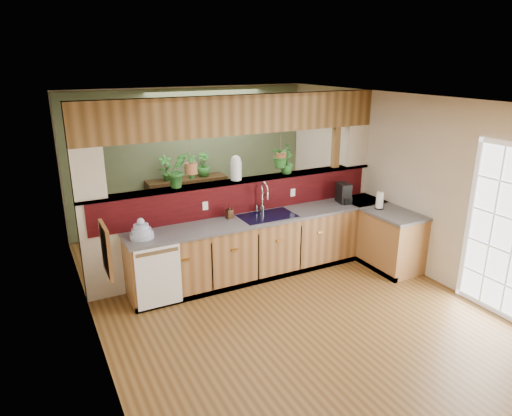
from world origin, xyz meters
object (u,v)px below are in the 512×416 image
paper_towel (380,201)px  glass_jar (236,168)px  coffee_maker (344,194)px  dish_stack (142,232)px  soap_dispenser (229,212)px  shelving_console (188,204)px  faucet (263,196)px

paper_towel → glass_jar: size_ratio=0.76×
coffee_maker → glass_jar: glass_jar is taller
dish_stack → paper_towel: paper_towel is taller
soap_dispenser → paper_towel: (2.20, -0.65, 0.03)m
dish_stack → soap_dispenser: size_ratio=1.55×
soap_dispenser → shelving_console: 2.18m
paper_towel → faucet: bearing=158.5°
dish_stack → faucet: bearing=5.1°
coffee_maker → faucet: bearing=-172.9°
dish_stack → paper_towel: (3.50, -0.49, 0.04)m
shelving_console → coffee_maker: bearing=-50.7°
faucet → shelving_console: bearing=102.0°
faucet → soap_dispenser: 0.57m
dish_stack → soap_dispenser: bearing=7.3°
faucet → soap_dispenser: size_ratio=2.43×
soap_dispenser → coffee_maker: (1.91, -0.15, 0.05)m
dish_stack → coffee_maker: (3.21, 0.02, 0.06)m
glass_jar → paper_towel: bearing=-23.7°
soap_dispenser → coffee_maker: 1.92m
soap_dispenser → paper_towel: size_ratio=0.71×
dish_stack → soap_dispenser: 1.31m
paper_towel → glass_jar: glass_jar is taller
dish_stack → shelving_console: dish_stack is taller
faucet → coffee_maker: size_ratio=1.53×
paper_towel → shelving_console: bearing=127.2°
faucet → coffee_maker: bearing=-6.1°
coffee_maker → shelving_console: bearing=141.9°
faucet → paper_towel: bearing=-21.5°
dish_stack → glass_jar: glass_jar is taller
faucet → coffee_maker: (1.37, -0.15, -0.11)m
coffee_maker → dish_stack: bearing=-166.4°
faucet → glass_jar: glass_jar is taller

